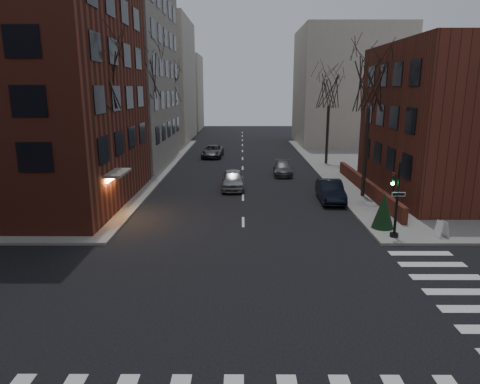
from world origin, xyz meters
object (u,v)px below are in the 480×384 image
tree_right_a (370,85)px  evergreen_shrub (384,211)px  tree_left_b (142,75)px  car_lane_silver (233,180)px  traffic_signal (396,205)px  car_lane_far (213,151)px  streetlamp_far (178,118)px  parked_sedan (330,191)px  tree_right_b (329,91)px  streetlamp_near (141,134)px  sandwich_board (442,229)px  tree_left_a (97,77)px  tree_left_c (169,87)px  car_lane_gray (283,168)px

tree_right_a → evergreen_shrub: tree_right_a is taller
tree_left_b → car_lane_silver: tree_left_b is taller
traffic_signal → car_lane_far: bearing=112.2°
traffic_signal → car_lane_far: 30.32m
tree_left_b → streetlamp_far: 16.68m
tree_left_b → parked_sedan: bearing=-31.2°
tree_right_a → streetlamp_far: size_ratio=1.55×
tree_right_b → streetlamp_far: tree_right_b is taller
streetlamp_far → streetlamp_near: bearing=-90.0°
streetlamp_far → sandwich_board: 38.09m
streetlamp_near → car_lane_silver: size_ratio=1.41×
sandwich_board → evergreen_shrub: 3.08m
sandwich_board → tree_left_b: bearing=126.6°
tree_left_b → parked_sedan: 19.34m
tree_left_a → tree_left_c: (0.00, 26.00, -0.44)m
traffic_signal → tree_right_b: bearing=87.9°
tree_left_a → streetlamp_near: tree_left_a is taller
tree_left_a → evergreen_shrub: bearing=-11.9°
streetlamp_near → tree_right_b: bearing=30.5°
tree_left_c → tree_right_b: 19.34m
tree_left_a → parked_sedan: size_ratio=2.28×
tree_left_b → car_lane_far: bearing=64.3°
streetlamp_far → evergreen_shrub: 35.50m
tree_right_b → car_lane_silver: (-9.60, -11.24, -6.83)m
tree_right_b → tree_right_a: bearing=-90.0°
traffic_signal → tree_left_c: bearing=118.4°
tree_left_c → traffic_signal: bearing=-61.6°
streetlamp_far → parked_sedan: 29.12m
tree_left_a → tree_right_b: 25.19m
tree_left_a → tree_left_b: tree_left_b is taller
sandwich_board → tree_right_b: bearing=82.2°
tree_right_b → sandwich_board: bearing=-85.8°
sandwich_board → streetlamp_far: bearing=107.5°
tree_right_a → evergreen_shrub: 10.22m
tree_left_c → streetlamp_far: bearing=73.3°
tree_right_a → streetlamp_near: (-17.00, 4.00, -3.79)m
tree_left_b → tree_left_c: size_ratio=1.11×
sandwich_board → streetlamp_near: bearing=133.2°
car_lane_gray → traffic_signal: bearing=-73.6°
tree_left_a → tree_left_b: size_ratio=0.95×
car_lane_far → streetlamp_far: bearing=136.6°
car_lane_far → sandwich_board: bearing=-60.5°
car_lane_silver → tree_left_a: bearing=-141.2°
tree_right_a → sandwich_board: 11.79m
streetlamp_near → parked_sedan: streetlamp_near is taller
tree_right_a → streetlamp_far: 29.65m
tree_left_a → car_lane_far: size_ratio=2.09×
traffic_signal → sandwich_board: bearing=0.4°
car_lane_silver → evergreen_shrub: evergreen_shrub is taller
car_lane_gray → evergreen_shrub: 16.50m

